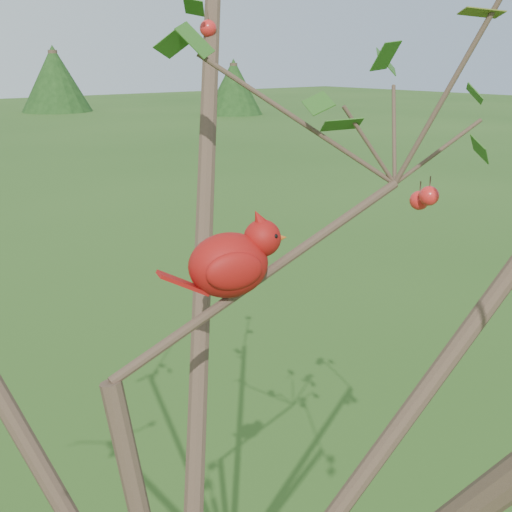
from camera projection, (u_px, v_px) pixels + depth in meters
The scene contains 2 objects.
crabapple_tree at pixel (192, 291), 0.90m from camera, with size 2.35×2.05×2.95m.
cardinal at pixel (233, 261), 1.08m from camera, with size 0.23×0.14×0.16m.
Camera 1 is at (-0.44, -0.74, 2.44)m, focal length 45.00 mm.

